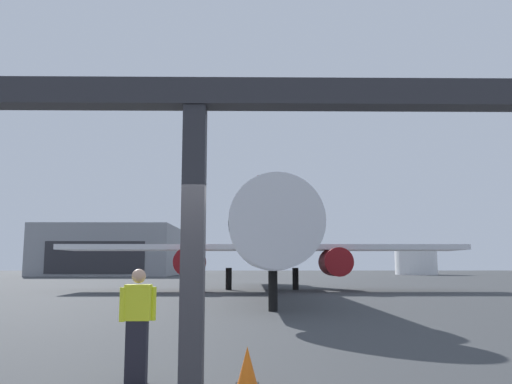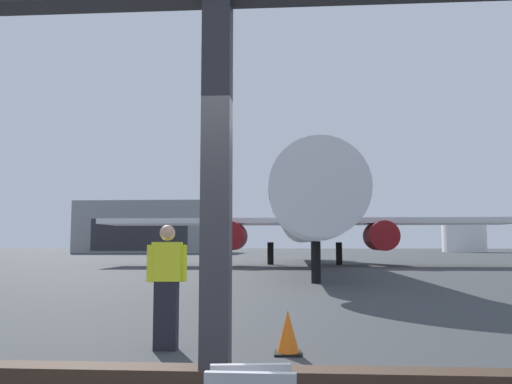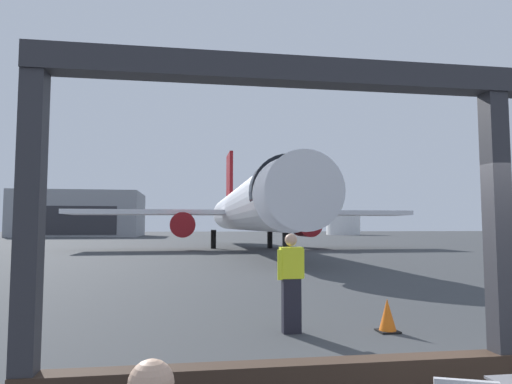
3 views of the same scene
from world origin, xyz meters
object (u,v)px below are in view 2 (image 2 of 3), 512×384
(airplane, at_px, (306,216))
(distant_hangar, at_px, (153,228))
(ground_crew_worker, at_px, (167,285))
(fuel_storage_tank, at_px, (464,237))
(traffic_cone, at_px, (288,334))

(airplane, bearing_deg, distant_hangar, 114.75)
(airplane, relative_size, ground_crew_worker, 20.04)
(fuel_storage_tank, bearing_deg, ground_crew_worker, -110.26)
(airplane, distance_m, ground_crew_worker, 26.55)
(fuel_storage_tank, bearing_deg, distant_hangar, -173.04)
(airplane, height_order, ground_crew_worker, airplane)
(airplane, distance_m, traffic_cone, 26.68)
(airplane, xyz_separation_m, distant_hangar, (-24.01, 52.09, 0.79))
(ground_crew_worker, relative_size, traffic_cone, 2.98)
(ground_crew_worker, bearing_deg, distant_hangar, 105.23)
(ground_crew_worker, height_order, traffic_cone, ground_crew_worker)
(fuel_storage_tank, bearing_deg, traffic_cone, -109.20)
(ground_crew_worker, xyz_separation_m, distant_hangar, (-21.35, 78.40, 3.14))
(traffic_cone, height_order, distant_hangar, distant_hangar)
(ground_crew_worker, xyz_separation_m, traffic_cone, (1.71, -0.18, -0.63))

